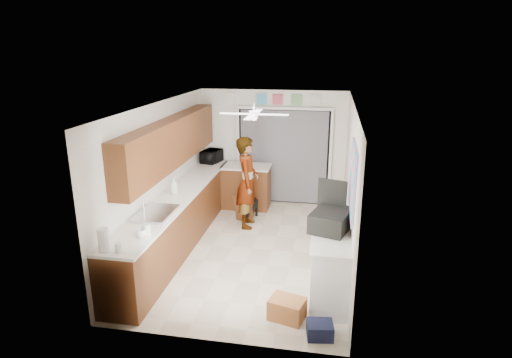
{
  "coord_description": "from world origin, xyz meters",
  "views": [
    {
      "loc": [
        1.26,
        -6.66,
        3.36
      ],
      "look_at": [
        0.0,
        0.4,
        1.15
      ],
      "focal_mm": 30.0,
      "sensor_mm": 36.0,
      "label": 1
    }
  ],
  "objects_px": {
    "suitcase": "(331,220)",
    "microwave": "(212,156)",
    "dog": "(252,209)",
    "cup": "(141,233)",
    "cardboard_box": "(287,309)",
    "man": "(247,182)",
    "navy_crate": "(320,330)",
    "paper_towel_roll": "(103,240)",
    "soap_bottle": "(174,185)"
  },
  "relations": [
    {
      "from": "suitcase",
      "to": "navy_crate",
      "type": "xyz_separation_m",
      "value": [
        -0.07,
        -1.12,
        -0.98
      ]
    },
    {
      "from": "cup",
      "to": "navy_crate",
      "type": "height_order",
      "value": "cup"
    },
    {
      "from": "paper_towel_roll",
      "to": "dog",
      "type": "bearing_deg",
      "value": 72.05
    },
    {
      "from": "suitcase",
      "to": "dog",
      "type": "bearing_deg",
      "value": 140.02
    },
    {
      "from": "microwave",
      "to": "cardboard_box",
      "type": "distance_m",
      "value": 4.64
    },
    {
      "from": "soap_bottle",
      "to": "cup",
      "type": "xyz_separation_m",
      "value": [
        0.2,
        -1.78,
        -0.1
      ]
    },
    {
      "from": "soap_bottle",
      "to": "navy_crate",
      "type": "bearing_deg",
      "value": -39.93
    },
    {
      "from": "soap_bottle",
      "to": "dog",
      "type": "distance_m",
      "value": 1.98
    },
    {
      "from": "paper_towel_roll",
      "to": "suitcase",
      "type": "height_order",
      "value": "paper_towel_roll"
    },
    {
      "from": "soap_bottle",
      "to": "navy_crate",
      "type": "distance_m",
      "value": 3.55
    },
    {
      "from": "dog",
      "to": "paper_towel_roll",
      "type": "bearing_deg",
      "value": -98.1
    },
    {
      "from": "microwave",
      "to": "cup",
      "type": "xyz_separation_m",
      "value": [
        0.14,
        -3.92,
        -0.08
      ]
    },
    {
      "from": "navy_crate",
      "to": "suitcase",
      "type": "bearing_deg",
      "value": 86.41
    },
    {
      "from": "soap_bottle",
      "to": "cardboard_box",
      "type": "xyz_separation_m",
      "value": [
        2.18,
        -1.88,
        -0.96
      ]
    },
    {
      "from": "microwave",
      "to": "cup",
      "type": "bearing_deg",
      "value": -164.83
    },
    {
      "from": "paper_towel_roll",
      "to": "suitcase",
      "type": "bearing_deg",
      "value": 22.86
    },
    {
      "from": "navy_crate",
      "to": "paper_towel_roll",
      "type": "bearing_deg",
      "value": -178.94
    },
    {
      "from": "navy_crate",
      "to": "microwave",
      "type": "bearing_deg",
      "value": 120.48
    },
    {
      "from": "soap_bottle",
      "to": "microwave",
      "type": "bearing_deg",
      "value": 88.28
    },
    {
      "from": "suitcase",
      "to": "man",
      "type": "xyz_separation_m",
      "value": [
        -1.59,
        2.06,
        -0.19
      ]
    },
    {
      "from": "microwave",
      "to": "suitcase",
      "type": "distance_m",
      "value": 4.15
    },
    {
      "from": "cup",
      "to": "navy_crate",
      "type": "relative_size",
      "value": 0.45
    },
    {
      "from": "cup",
      "to": "microwave",
      "type": "bearing_deg",
      "value": 91.99
    },
    {
      "from": "microwave",
      "to": "cup",
      "type": "relative_size",
      "value": 3.48
    },
    {
      "from": "microwave",
      "to": "man",
      "type": "relative_size",
      "value": 0.28
    },
    {
      "from": "soap_bottle",
      "to": "man",
      "type": "distance_m",
      "value": 1.49
    },
    {
      "from": "cup",
      "to": "cardboard_box",
      "type": "bearing_deg",
      "value": -3.03
    },
    {
      "from": "microwave",
      "to": "cardboard_box",
      "type": "xyz_separation_m",
      "value": [
        2.12,
        -4.02,
        -0.94
      ]
    },
    {
      "from": "cup",
      "to": "paper_towel_roll",
      "type": "distance_m",
      "value": 0.55
    },
    {
      "from": "cardboard_box",
      "to": "man",
      "type": "bearing_deg",
      "value": 110.78
    },
    {
      "from": "soap_bottle",
      "to": "suitcase",
      "type": "distance_m",
      "value": 2.89
    },
    {
      "from": "microwave",
      "to": "dog",
      "type": "relative_size",
      "value": 0.96
    },
    {
      "from": "cardboard_box",
      "to": "soap_bottle",
      "type": "bearing_deg",
      "value": 139.22
    },
    {
      "from": "microwave",
      "to": "cup",
      "type": "height_order",
      "value": "microwave"
    },
    {
      "from": "cardboard_box",
      "to": "man",
      "type": "distance_m",
      "value": 3.16
    },
    {
      "from": "suitcase",
      "to": "navy_crate",
      "type": "bearing_deg",
      "value": -76.38
    },
    {
      "from": "suitcase",
      "to": "microwave",
      "type": "bearing_deg",
      "value": 146.37
    },
    {
      "from": "microwave",
      "to": "soap_bottle",
      "type": "xyz_separation_m",
      "value": [
        -0.06,
        -2.14,
        0.02
      ]
    },
    {
      "from": "soap_bottle",
      "to": "paper_towel_roll",
      "type": "xyz_separation_m",
      "value": [
        -0.08,
        -2.24,
        -0.0
      ]
    },
    {
      "from": "paper_towel_roll",
      "to": "soap_bottle",
      "type": "bearing_deg",
      "value": 87.95
    },
    {
      "from": "microwave",
      "to": "paper_towel_roll",
      "type": "height_order",
      "value": "paper_towel_roll"
    },
    {
      "from": "navy_crate",
      "to": "man",
      "type": "height_order",
      "value": "man"
    },
    {
      "from": "dog",
      "to": "cup",
      "type": "bearing_deg",
      "value": -95.93
    },
    {
      "from": "cardboard_box",
      "to": "navy_crate",
      "type": "distance_m",
      "value": 0.53
    },
    {
      "from": "cup",
      "to": "suitcase",
      "type": "relative_size",
      "value": 0.23
    },
    {
      "from": "suitcase",
      "to": "soap_bottle",
      "type": "bearing_deg",
      "value": 175.42
    },
    {
      "from": "soap_bottle",
      "to": "dog",
      "type": "height_order",
      "value": "soap_bottle"
    },
    {
      "from": "cup",
      "to": "suitcase",
      "type": "height_order",
      "value": "suitcase"
    },
    {
      "from": "microwave",
      "to": "paper_towel_roll",
      "type": "xyz_separation_m",
      "value": [
        -0.14,
        -4.38,
        0.01
      ]
    },
    {
      "from": "man",
      "to": "cardboard_box",
      "type": "bearing_deg",
      "value": -165.3
    }
  ]
}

